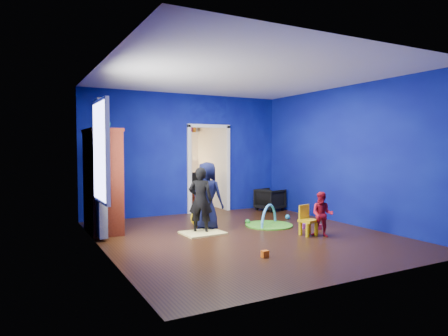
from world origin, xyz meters
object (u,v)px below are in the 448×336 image
child_black (200,200)px  tv_armoire (103,181)px  armchair (270,199)px  vase (105,123)px  toddler_red (322,214)px  child_navy (207,196)px  kid_chair (308,222)px  study_desk (186,191)px  play_mat (269,225)px  folding_chair (200,191)px  hopper_ball (199,218)px  crt_tv (105,179)px

child_black → tv_armoire: bearing=3.0°
armchair → vase: vase is taller
toddler_red → child_navy: bearing=-178.3°
kid_chair → study_desk: bearing=82.8°
armchair → play_mat: armchair is taller
kid_chair → tv_armoire: bearing=134.8°
play_mat → kid_chair: bearing=-82.9°
armchair → child_navy: 2.81m
kid_chair → play_mat: size_ratio=0.51×
folding_chair → vase: bearing=-144.0°
child_navy → toddler_red: child_navy is taller
toddler_red → tv_armoire: tv_armoire is taller
hopper_ball → study_desk: bearing=72.5°
kid_chair → play_mat: (-0.13, 1.08, -0.24)m
vase → play_mat: size_ratio=0.22×
study_desk → armchair: bearing=-54.3°
child_black → vase: (-1.61, 0.65, 1.44)m
toddler_red → play_mat: toddler_red is taller
hopper_ball → kid_chair: bearing=-48.3°
kid_chair → study_desk: study_desk is taller
hopper_ball → play_mat: hopper_ball is taller
tv_armoire → vase: bearing=-90.0°
armchair → study_desk: 2.54m
crt_tv → play_mat: bearing=-18.1°
child_black → child_navy: child_navy is taller
vase → hopper_ball: (1.81, -0.16, -1.88)m
vase → study_desk: (2.81, 3.01, -1.69)m
crt_tv → kid_chair: crt_tv is taller
toddler_red → play_mat: (-0.28, 1.28, -0.39)m
kid_chair → folding_chair: folding_chair is taller
child_black → crt_tv: crt_tv is taller
hopper_ball → study_desk: (1.00, 3.16, 0.19)m
crt_tv → hopper_ball: bearing=-14.4°
crt_tv → armchair: bearing=8.6°
child_navy → crt_tv: 1.99m
child_black → study_desk: 3.86m
study_desk → folding_chair: bearing=-90.0°
child_black → child_navy: 0.36m
play_mat → folding_chair: bearing=96.5°
child_navy → vase: size_ratio=6.29×
child_navy → crt_tv: (-1.82, 0.71, 0.36)m
vase → hopper_ball: size_ratio=0.57×
vase → toddler_red: bearing=-30.2°
armchair → child_navy: (-2.43, -1.35, 0.38)m
child_navy → play_mat: (1.27, -0.30, -0.65)m
child_black → play_mat: child_black is taller
tv_armoire → toddler_red: bearing=-33.8°
toddler_red → study_desk: size_ratio=0.92×
tv_armoire → study_desk: 3.95m
crt_tv → folding_chair: 3.32m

